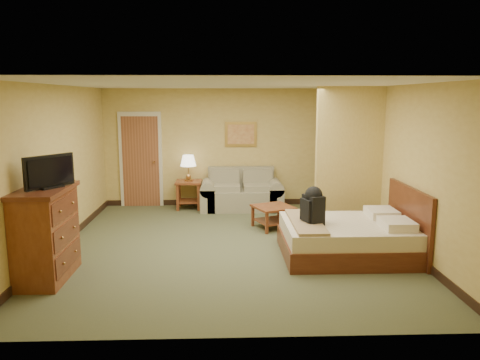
{
  "coord_description": "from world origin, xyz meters",
  "views": [
    {
      "loc": [
        -0.12,
        -7.38,
        2.4
      ],
      "look_at": [
        0.17,
        0.6,
        0.99
      ],
      "focal_mm": 35.0,
      "sensor_mm": 36.0,
      "label": 1
    }
  ],
  "objects_px": {
    "coffee_table": "(273,212)",
    "bed": "(351,237)",
    "dresser": "(46,234)",
    "loveseat": "(242,196)"
  },
  "relations": [
    {
      "from": "coffee_table",
      "to": "bed",
      "type": "height_order",
      "value": "bed"
    },
    {
      "from": "dresser",
      "to": "bed",
      "type": "bearing_deg",
      "value": 10.22
    },
    {
      "from": "dresser",
      "to": "loveseat",
      "type": "bearing_deg",
      "value": 54.86
    },
    {
      "from": "loveseat",
      "to": "dresser",
      "type": "height_order",
      "value": "dresser"
    },
    {
      "from": "coffee_table",
      "to": "loveseat",
      "type": "bearing_deg",
      "value": 108.66
    },
    {
      "from": "loveseat",
      "to": "coffee_table",
      "type": "relative_size",
      "value": 2.06
    },
    {
      "from": "loveseat",
      "to": "bed",
      "type": "height_order",
      "value": "bed"
    },
    {
      "from": "loveseat",
      "to": "dresser",
      "type": "relative_size",
      "value": 1.43
    },
    {
      "from": "loveseat",
      "to": "bed",
      "type": "xyz_separation_m",
      "value": [
        1.55,
        -3.13,
        -0.0
      ]
    },
    {
      "from": "bed",
      "to": "loveseat",
      "type": "bearing_deg",
      "value": 116.39
    }
  ]
}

